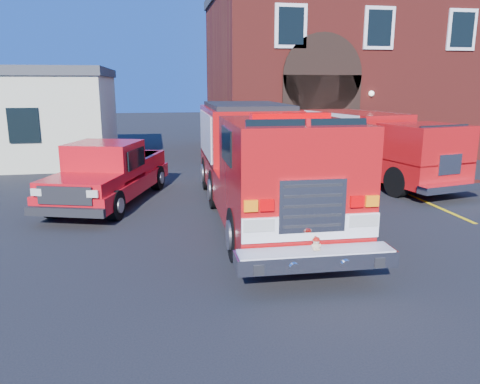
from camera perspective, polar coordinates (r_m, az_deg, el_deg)
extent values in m
plane|color=black|center=(11.83, -1.03, -4.84)|extent=(100.00, 100.00, 0.00)
cube|color=yellow|center=(15.12, 23.44, -1.93)|extent=(0.12, 3.00, 0.01)
cube|color=yellow|center=(17.61, 18.13, 0.52)|extent=(0.12, 3.00, 0.01)
cube|color=yellow|center=(20.25, 14.17, 2.35)|extent=(0.12, 3.00, 0.01)
cube|color=maroon|center=(27.33, 13.45, 13.52)|extent=(15.00, 10.00, 8.00)
cube|color=black|center=(21.44, 9.83, 8.53)|extent=(3.60, 0.12, 4.00)
cylinder|color=black|center=(21.38, 10.04, 13.87)|extent=(3.60, 0.12, 3.60)
cube|color=black|center=(21.01, 6.23, 19.48)|extent=(1.40, 0.10, 1.80)
cube|color=black|center=(22.44, 16.63, 18.62)|extent=(1.40, 0.10, 1.80)
cube|color=black|center=(24.45, 25.44, 17.44)|extent=(1.40, 0.10, 1.80)
cube|color=beige|center=(25.23, -27.05, 7.97)|extent=(10.00, 8.00, 4.00)
cube|color=black|center=(20.82, -24.87, 7.38)|extent=(1.20, 0.10, 1.40)
cylinder|color=black|center=(9.79, -0.22, -5.22)|extent=(0.38, 1.14, 1.14)
cylinder|color=black|center=(10.37, 12.34, -4.48)|extent=(0.38, 1.14, 1.14)
cube|color=#B70E11|center=(13.05, 2.49, 0.86)|extent=(2.77, 9.36, 0.93)
cube|color=#B70E11|center=(15.17, 0.73, 7.14)|extent=(2.67, 4.60, 1.65)
cube|color=#B70E11|center=(9.95, 6.00, 4.21)|extent=(2.65, 3.36, 1.55)
cube|color=black|center=(8.66, 8.27, 5.59)|extent=(2.28, 0.13, 0.97)
cube|color=#C90105|center=(9.85, 6.12, 9.15)|extent=(1.66, 0.38, 0.14)
cube|color=white|center=(8.61, 8.70, -4.34)|extent=(2.59, 0.11, 0.45)
cube|color=silver|center=(8.49, 8.82, -1.70)|extent=(1.24, 0.09, 0.97)
cube|color=silver|center=(8.51, 9.18, -8.04)|extent=(2.91, 0.63, 0.29)
cube|color=#B7B7BF|center=(15.00, -4.21, 7.04)|extent=(0.11, 3.72, 1.34)
cube|color=#B7B7BF|center=(15.44, 5.54, 7.19)|extent=(0.11, 3.72, 1.34)
sphere|color=#CFAC87|center=(8.44, 9.24, -6.59)|extent=(0.15, 0.15, 0.15)
sphere|color=#CFAC87|center=(8.40, 9.28, -5.91)|extent=(0.12, 0.12, 0.12)
sphere|color=#CFAC87|center=(8.38, 8.96, -5.63)|extent=(0.05, 0.05, 0.05)
sphere|color=#CFAC87|center=(8.41, 9.55, -5.59)|extent=(0.05, 0.05, 0.05)
ellipsoid|color=#BA150D|center=(8.39, 9.27, -5.66)|extent=(0.13, 0.13, 0.07)
cylinder|color=#BA150D|center=(8.38, 9.29, -5.80)|extent=(0.14, 0.14, 0.01)
cylinder|color=black|center=(13.94, -21.96, -1.26)|extent=(0.53, 0.88, 0.83)
cylinder|color=black|center=(13.15, -15.00, -1.57)|extent=(0.53, 0.88, 0.83)
cube|color=red|center=(15.18, -15.51, 0.94)|extent=(3.70, 6.06, 0.47)
cube|color=red|center=(13.30, -18.95, 0.85)|extent=(2.29, 2.06, 0.36)
cube|color=red|center=(14.76, -16.17, 3.84)|extent=(2.38, 2.35, 1.04)
cube|color=red|center=(16.62, -13.40, 3.54)|extent=(2.48, 2.65, 0.57)
cube|color=black|center=(12.63, -20.58, -2.32)|extent=(2.06, 0.78, 0.23)
cylinder|color=black|center=(16.12, 18.64, 1.18)|extent=(0.53, 1.05, 1.01)
cylinder|color=black|center=(17.50, 23.64, 1.66)|extent=(0.53, 1.05, 1.01)
cube|color=#B70E11|center=(18.65, 15.91, 3.77)|extent=(3.81, 7.65, 0.82)
cube|color=#B70E11|center=(19.61, 13.61, 7.45)|extent=(3.22, 4.97, 1.37)
cube|color=#B70E11|center=(16.61, 21.60, 5.62)|extent=(2.71, 2.64, 1.19)
cube|color=#B7B7BF|center=(18.96, 10.74, 7.13)|extent=(0.86, 3.77, 1.56)
cube|color=#B7B7BF|center=(20.31, 16.25, 7.22)|extent=(0.86, 3.77, 1.56)
cube|color=silver|center=(15.89, 24.52, 0.51)|extent=(2.51, 0.93, 0.23)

